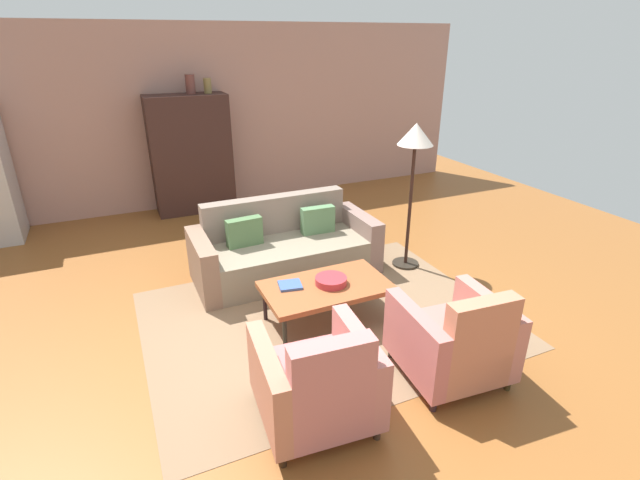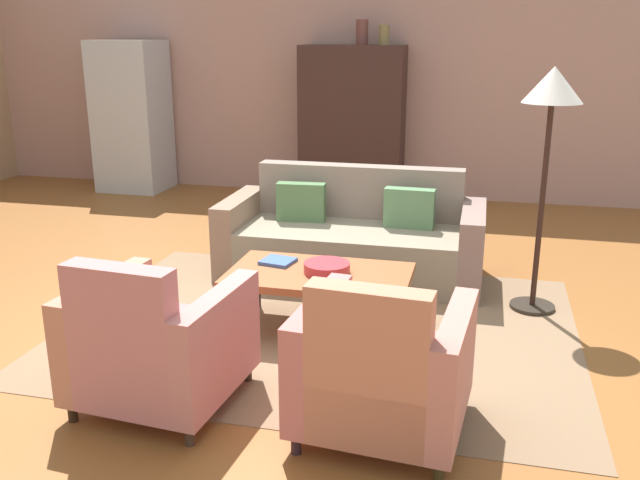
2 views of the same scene
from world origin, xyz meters
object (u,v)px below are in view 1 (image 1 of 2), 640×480
(cabinet, at_px, (191,155))
(fruit_bowl, at_px, (331,281))
(book_stack, at_px, (290,285))
(vase_tall, at_px, (190,84))
(armchair_right, at_px, (455,343))
(floor_lamp, at_px, (415,148))
(armchair_left, at_px, (318,385))
(couch, at_px, (283,249))
(vase_round, at_px, (208,86))
(coffee_table, at_px, (326,288))

(cabinet, bearing_deg, fruit_bowl, -81.23)
(fruit_bowl, relative_size, book_stack, 1.25)
(book_stack, height_order, vase_tall, vase_tall)
(armchair_right, distance_m, floor_lamp, 2.35)
(armchair_left, distance_m, vase_tall, 5.23)
(couch, distance_m, armchair_right, 2.43)
(cabinet, relative_size, floor_lamp, 1.05)
(armchair_right, height_order, cabinet, cabinet)
(couch, relative_size, book_stack, 8.65)
(armchair_left, height_order, vase_round, vase_round)
(couch, relative_size, armchair_left, 2.39)
(armchair_right, xyz_separation_m, cabinet, (-1.13, 4.98, 0.56))
(cabinet, distance_m, vase_round, 1.07)
(floor_lamp, bearing_deg, cabinet, 122.46)
(floor_lamp, bearing_deg, vase_round, 117.62)
(armchair_right, xyz_separation_m, vase_tall, (-1.03, 4.97, 1.59))
(armchair_left, xyz_separation_m, fruit_bowl, (0.66, 1.17, 0.10))
(cabinet, bearing_deg, coffee_table, -81.98)
(coffee_table, distance_m, fruit_bowl, 0.09)
(cabinet, xyz_separation_m, vase_round, (0.35, -0.00, 1.01))
(book_stack, bearing_deg, vase_round, 87.91)
(armchair_left, distance_m, vase_round, 5.23)
(cabinet, bearing_deg, armchair_left, -90.79)
(armchair_right, xyz_separation_m, fruit_bowl, (-0.54, 1.17, 0.10))
(couch, height_order, coffee_table, couch)
(cabinet, bearing_deg, vase_round, -0.77)
(coffee_table, distance_m, cabinet, 3.89)
(fruit_bowl, xyz_separation_m, vase_round, (-0.24, 3.81, 1.46))
(couch, height_order, armchair_left, armchair_left)
(coffee_table, height_order, armchair_right, armchair_right)
(coffee_table, bearing_deg, couch, 90.02)
(couch, xyz_separation_m, armchair_right, (0.59, -2.35, 0.06))
(fruit_bowl, distance_m, vase_tall, 4.12)
(couch, distance_m, coffee_table, 1.19)
(book_stack, bearing_deg, cabinet, 93.34)
(book_stack, height_order, vase_round, vase_round)
(couch, bearing_deg, coffee_table, 89.74)
(coffee_table, bearing_deg, vase_round, 92.81)
(book_stack, height_order, floor_lamp, floor_lamp)
(coffee_table, bearing_deg, vase_tall, 96.55)
(cabinet, relative_size, vase_tall, 6.53)
(coffee_table, bearing_deg, armchair_right, -62.99)
(floor_lamp, bearing_deg, vase_tall, 121.15)
(vase_tall, bearing_deg, cabinet, 177.29)
(armchair_left, height_order, armchair_right, same)
(armchair_right, height_order, vase_tall, vase_tall)
(coffee_table, relative_size, fruit_bowl, 3.94)
(armchair_right, bearing_deg, cabinet, 107.57)
(vase_round, relative_size, floor_lamp, 0.13)
(book_stack, xyz_separation_m, vase_tall, (-0.12, 3.69, 1.51))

